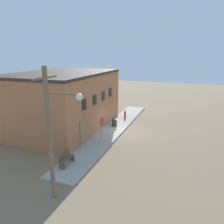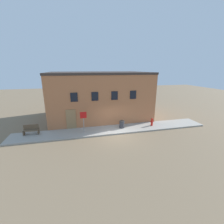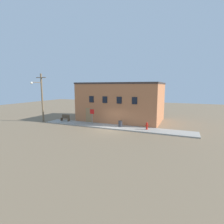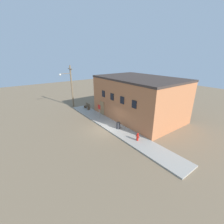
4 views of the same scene
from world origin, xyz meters
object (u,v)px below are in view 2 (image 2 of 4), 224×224
(fire_hydrant, at_px, (152,122))
(stop_sign, at_px, (83,118))
(bench, at_px, (31,130))
(trash_bin, at_px, (122,124))

(fire_hydrant, distance_m, stop_sign, 7.47)
(bench, height_order, trash_bin, bench)
(trash_bin, bearing_deg, bench, 177.28)
(fire_hydrant, bearing_deg, stop_sign, -179.26)
(bench, relative_size, trash_bin, 1.77)
(bench, bearing_deg, stop_sign, -7.49)
(stop_sign, bearing_deg, bench, 172.51)
(stop_sign, xyz_separation_m, bench, (-4.94, 0.65, -1.00))
(fire_hydrant, height_order, bench, bench)
(fire_hydrant, distance_m, bench, 12.36)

